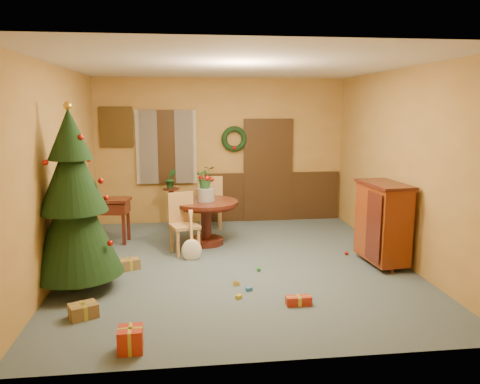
{
  "coord_description": "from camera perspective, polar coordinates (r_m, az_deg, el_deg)",
  "views": [
    {
      "loc": [
        -0.76,
        -6.68,
        2.33
      ],
      "look_at": [
        0.09,
        0.4,
        1.03
      ],
      "focal_mm": 35.0,
      "sensor_mm": 36.0,
      "label": 1
    }
  ],
  "objects": [
    {
      "name": "centerpiece_plant",
      "position": [
        7.89,
        -4.21,
        1.84
      ],
      "size": [
        0.34,
        0.29,
        0.38
      ],
      "primitive_type": "imported",
      "color": "#1E4C23",
      "rests_on": "urn"
    },
    {
      "name": "chair_far",
      "position": [
        8.98,
        -3.63,
        -1.05
      ],
      "size": [
        0.46,
        0.46,
        1.05
      ],
      "color": "#A97C43",
      "rests_on": "floor"
    },
    {
      "name": "plant_stand",
      "position": [
        9.07,
        -8.35,
        -1.42
      ],
      "size": [
        0.31,
        0.31,
        0.8
      ],
      "color": "black",
      "rests_on": "floor"
    },
    {
      "name": "stand_plant",
      "position": [
        8.98,
        -8.43,
        1.64
      ],
      "size": [
        0.23,
        0.2,
        0.37
      ],
      "primitive_type": "imported",
      "rotation": [
        0.0,
        0.0,
        0.2
      ],
      "color": "#19471E",
      "rests_on": "plant_stand"
    },
    {
      "name": "toy_a",
      "position": [
        6.13,
        1.1,
        -11.75
      ],
      "size": [
        0.09,
        0.07,
        0.05
      ],
      "primitive_type": "cube",
      "rotation": [
        0.0,
        0.0,
        0.34
      ],
      "color": "#2A6DB9",
      "rests_on": "floor"
    },
    {
      "name": "gift_c",
      "position": [
        7.06,
        -13.38,
        -8.56
      ],
      "size": [
        0.34,
        0.3,
        0.16
      ],
      "color": "brown",
      "rests_on": "floor"
    },
    {
      "name": "gift_a",
      "position": [
        5.68,
        -18.55,
        -13.56
      ],
      "size": [
        0.36,
        0.33,
        0.16
      ],
      "color": "brown",
      "rests_on": "floor"
    },
    {
      "name": "chair_near",
      "position": [
        7.62,
        -6.95,
        -3.5
      ],
      "size": [
        0.53,
        0.53,
        0.97
      ],
      "color": "#A97C43",
      "rests_on": "floor"
    },
    {
      "name": "christmas_tree",
      "position": [
        6.25,
        -19.6,
        -1.28
      ],
      "size": [
        1.16,
        1.16,
        2.4
      ],
      "color": "#382111",
      "rests_on": "floor"
    },
    {
      "name": "guitar",
      "position": [
        7.25,
        -5.95,
        -5.44
      ],
      "size": [
        0.44,
        0.54,
        0.72
      ],
      "primitive_type": null,
      "rotation": [
        -0.49,
        0.0,
        -0.29
      ],
      "color": "#F2E6CA",
      "rests_on": "floor"
    },
    {
      "name": "toy_b",
      "position": [
        6.83,
        2.3,
        -9.37
      ],
      "size": [
        0.06,
        0.06,
        0.06
      ],
      "primitive_type": "sphere",
      "color": "#278F30",
      "rests_on": "floor"
    },
    {
      "name": "gift_d",
      "position": [
        5.77,
        7.16,
        -13.0
      ],
      "size": [
        0.31,
        0.13,
        0.11
      ],
      "color": "#A82A16",
      "rests_on": "floor"
    },
    {
      "name": "toy_c",
      "position": [
        5.9,
        -0.14,
        -12.66
      ],
      "size": [
        0.09,
        0.09,
        0.05
      ],
      "primitive_type": "cube",
      "rotation": [
        0.0,
        0.0,
        0.85
      ],
      "color": "gold",
      "rests_on": "floor"
    },
    {
      "name": "toy_e",
      "position": [
        6.3,
        -0.49,
        -11.11
      ],
      "size": [
        0.09,
        0.06,
        0.05
      ],
      "primitive_type": "cube",
      "rotation": [
        0.0,
        0.0,
        0.19
      ],
      "color": "gold",
      "rests_on": "floor"
    },
    {
      "name": "toy_d",
      "position": [
        7.72,
        12.85,
        -7.28
      ],
      "size": [
        0.06,
        0.06,
        0.06
      ],
      "primitive_type": "sphere",
      "color": "#A8140B",
      "rests_on": "floor"
    },
    {
      "name": "gift_b",
      "position": [
        4.84,
        -13.2,
        -17.12
      ],
      "size": [
        0.24,
        0.24,
        0.24
      ],
      "color": "#A82A16",
      "rests_on": "floor"
    },
    {
      "name": "sideboard",
      "position": [
        7.26,
        17.0,
        -3.41
      ],
      "size": [
        0.59,
        1.01,
        1.24
      ],
      "color": "#5D210A",
      "rests_on": "floor"
    },
    {
      "name": "dining_table",
      "position": [
        8.01,
        -4.15,
        -2.69
      ],
      "size": [
        1.1,
        1.1,
        0.76
      ],
      "color": "black",
      "rests_on": "floor"
    },
    {
      "name": "writing_desk",
      "position": [
        8.41,
        -16.25,
        -2.06
      ],
      "size": [
        0.93,
        0.55,
        0.78
      ],
      "color": "black",
      "rests_on": "floor"
    },
    {
      "name": "room_envelope",
      "position": [
        9.51,
        -0.99,
        2.98
      ],
      "size": [
        5.5,
        5.5,
        5.5
      ],
      "color": "#3A4A55",
      "rests_on": "ground"
    },
    {
      "name": "urn",
      "position": [
        7.94,
        -4.18,
        -0.3
      ],
      "size": [
        0.31,
        0.31,
        0.22
      ],
      "primitive_type": "cylinder",
      "color": "slate",
      "rests_on": "dining_table"
    }
  ]
}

